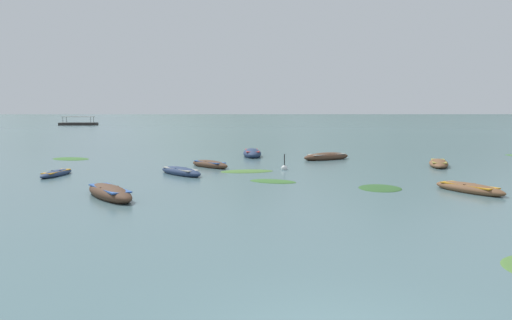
# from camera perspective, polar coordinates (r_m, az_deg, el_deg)

# --- Properties ---
(ground_plane) EXTENTS (6000.00, 6000.00, 0.00)m
(ground_plane) POSITION_cam_1_polar(r_m,az_deg,el_deg) (1507.00, -7.49, 5.19)
(ground_plane) COLOR slate
(mountain_1) EXTENTS (697.88, 697.88, 180.46)m
(mountain_1) POSITION_cam_1_polar(r_m,az_deg,el_deg) (2337.35, -24.00, 7.03)
(mountain_1) COLOR slate
(mountain_1) RESTS_ON ground
(mountain_2) EXTENTS (1191.41, 1191.41, 407.73)m
(mountain_2) POSITION_cam_1_polar(r_m,az_deg,el_deg) (2049.39, -1.21, 10.97)
(mountain_2) COLOR slate
(mountain_2) RESTS_ON ground
(mountain_3) EXTENTS (1836.28, 1836.28, 474.91)m
(mountain_3) POSITION_cam_1_polar(r_m,az_deg,el_deg) (2160.37, 14.94, 11.40)
(mountain_3) COLOR #4C5B56
(mountain_3) RESTS_ON ground
(rowboat_0) EXTENTS (4.26, 2.97, 0.64)m
(rowboat_0) POSITION_cam_1_polar(r_m,az_deg,el_deg) (37.75, 7.92, 0.37)
(rowboat_0) COLOR #4C3323
(rowboat_0) RESTS_ON ground
(rowboat_1) EXTENTS (2.74, 3.47, 0.55)m
(rowboat_1) POSITION_cam_1_polar(r_m,az_deg,el_deg) (32.28, -5.22, -0.50)
(rowboat_1) COLOR #4C3323
(rowboat_1) RESTS_ON ground
(rowboat_2) EXTENTS (2.14, 3.74, 0.50)m
(rowboat_2) POSITION_cam_1_polar(r_m,az_deg,el_deg) (24.01, 22.81, -2.96)
(rowboat_2) COLOR brown
(rowboat_2) RESTS_ON ground
(rowboat_4) EXTENTS (2.84, 4.39, 0.53)m
(rowboat_4) POSITION_cam_1_polar(r_m,az_deg,el_deg) (34.90, 19.83, -0.36)
(rowboat_4) COLOR brown
(rowboat_4) RESTS_ON ground
(rowboat_5) EXTENTS (1.50, 3.29, 0.39)m
(rowboat_5) POSITION_cam_1_polar(r_m,az_deg,el_deg) (29.89, -21.51, -1.41)
(rowboat_5) COLOR navy
(rowboat_5) RESTS_ON ground
(rowboat_6) EXTENTS (2.89, 4.29, 0.64)m
(rowboat_6) POSITION_cam_1_polar(r_m,az_deg,el_deg) (21.51, -16.12, -3.55)
(rowboat_6) COLOR #4C3323
(rowboat_6) RESTS_ON ground
(rowboat_7) EXTENTS (2.86, 3.83, 0.53)m
(rowboat_7) POSITION_cam_1_polar(r_m,az_deg,el_deg) (28.61, -8.45, -1.30)
(rowboat_7) COLOR navy
(rowboat_7) RESTS_ON ground
(rowboat_8) EXTENTS (1.73, 4.44, 0.77)m
(rowboat_8) POSITION_cam_1_polar(r_m,az_deg,el_deg) (40.00, -0.43, 0.75)
(rowboat_8) COLOR navy
(rowboat_8) RESTS_ON ground
(ferry_0) EXTENTS (9.90, 4.70, 2.54)m
(ferry_0) POSITION_cam_1_polar(r_m,az_deg,el_deg) (145.79, -19.31, 3.88)
(ferry_0) COLOR #2D2826
(ferry_0) RESTS_ON ground
(mooring_buoy) EXTENTS (0.39, 0.39, 1.06)m
(mooring_buoy) POSITION_cam_1_polar(r_m,az_deg,el_deg) (30.73, 3.21, -0.91)
(mooring_buoy) COLOR silver
(mooring_buoy) RESTS_ON ground
(weed_patch_0) EXTENTS (3.84, 3.80, 0.14)m
(weed_patch_0) POSITION_cam_1_polar(r_m,az_deg,el_deg) (40.24, -20.08, 0.11)
(weed_patch_0) COLOR #38662D
(weed_patch_0) RESTS_ON ground
(weed_patch_2) EXTENTS (2.83, 2.54, 0.14)m
(weed_patch_2) POSITION_cam_1_polar(r_m,az_deg,el_deg) (25.50, 1.91, -2.43)
(weed_patch_2) COLOR #38662D
(weed_patch_2) RESTS_ON ground
(weed_patch_3) EXTENTS (3.28, 1.98, 0.14)m
(weed_patch_3) POSITION_cam_1_polar(r_m,az_deg,el_deg) (29.81, -1.03, -1.29)
(weed_patch_3) COLOR #477033
(weed_patch_3) RESTS_ON ground
(weed_patch_5) EXTENTS (2.53, 2.88, 0.14)m
(weed_patch_5) POSITION_cam_1_polar(r_m,az_deg,el_deg) (23.90, 13.76, -3.10)
(weed_patch_5) COLOR #2D5628
(weed_patch_5) RESTS_ON ground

